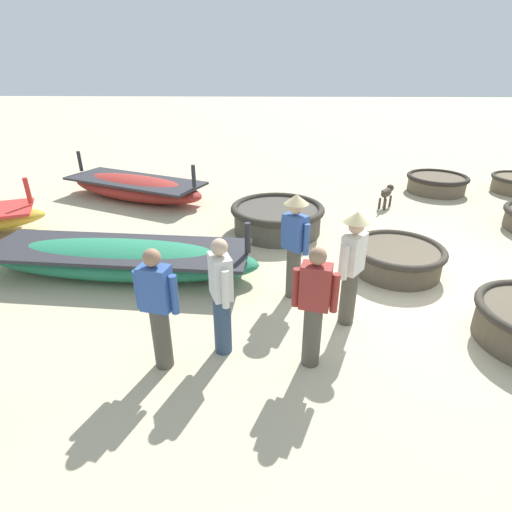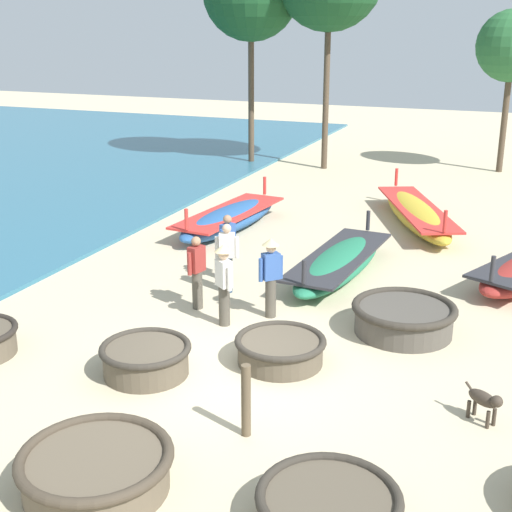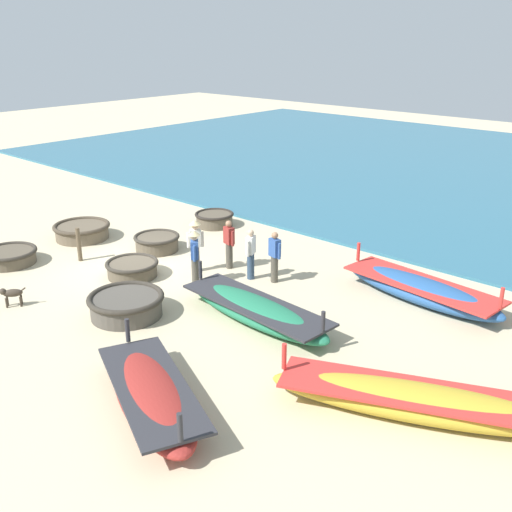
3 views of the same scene
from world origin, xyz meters
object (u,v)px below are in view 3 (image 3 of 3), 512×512
object	(u,v)px
fisherman_standing_right	(251,253)
fisherman_with_hat	(195,254)
coracle_far_right	(82,230)
coracle_upturned	(9,256)
long_boat_ochre_hull	(419,402)
long_boat_blue_hull	(256,310)
coracle_beside_post	(214,219)
fisherman_by_coracle	(229,243)
fisherman_standing_left	(195,242)
coracle_far_left	(126,304)
coracle_tilted	(157,242)
mooring_post_inland	(79,244)
coracle_nearest	(132,268)
dog	(11,294)
long_boat_red_hull	(152,395)
long_boat_green_hull	(421,290)
fisherman_crouching	(275,256)

from	to	relation	value
fisherman_standing_right	fisherman_with_hat	bearing A→B (deg)	-34.54
coracle_far_right	coracle_upturned	distance (m)	3.00
long_boat_ochre_hull	long_boat_blue_hull	bearing A→B (deg)	-100.50
coracle_beside_post	fisherman_by_coracle	world-z (taller)	fisherman_by_coracle
long_boat_blue_hull	fisherman_standing_left	bearing A→B (deg)	-109.72
fisherman_by_coracle	coracle_far_left	bearing A→B (deg)	4.61
long_boat_blue_hull	fisherman_standing_left	xyz separation A→B (m)	(-1.32, -3.68, 0.65)
coracle_far_left	coracle_tilted	size ratio (longest dim) A/B	1.29
mooring_post_inland	coracle_nearest	bearing A→B (deg)	97.91
long_boat_blue_hull	fisherman_by_coracle	world-z (taller)	fisherman_by_coracle
dog	coracle_beside_post	bearing A→B (deg)	-173.43
long_boat_red_hull	long_boat_blue_hull	bearing A→B (deg)	-166.34
coracle_far_right	coracle_far_left	distance (m)	6.88
coracle_far_left	long_boat_red_hull	world-z (taller)	long_boat_red_hull
coracle_beside_post	coracle_upturned	world-z (taller)	coracle_beside_post
coracle_far_right	fisherman_by_coracle	size ratio (longest dim) A/B	1.29
fisherman_by_coracle	fisherman_with_hat	bearing A→B (deg)	5.07
long_boat_ochre_hull	fisherman_by_coracle	bearing A→B (deg)	-111.00
coracle_upturned	long_boat_green_hull	distance (m)	12.88
long_boat_red_hull	fisherman_standing_right	distance (m)	6.96
coracle_nearest	long_boat_blue_hull	bearing A→B (deg)	93.28
coracle_tilted	coracle_nearest	size ratio (longest dim) A/B	0.97
fisherman_standing_right	long_boat_green_hull	bearing A→B (deg)	113.34
fisherman_by_coracle	mooring_post_inland	xyz separation A→B (m)	(2.80, -4.09, -0.27)
coracle_tilted	long_boat_green_hull	xyz separation A→B (m)	(-2.28, 8.67, 0.03)
coracle_far_right	fisherman_crouching	xyz separation A→B (m)	(-1.60, 7.75, 0.53)
coracle_upturned	coracle_tilted	xyz separation A→B (m)	(-3.98, 2.58, 0.03)
coracle_tilted	fisherman_by_coracle	bearing A→B (deg)	99.38
coracle_tilted	long_boat_blue_hull	xyz separation A→B (m)	(1.71, 6.07, 0.01)
coracle_upturned	long_boat_blue_hull	size ratio (longest dim) A/B	0.36
long_boat_blue_hull	fisherman_crouching	distance (m)	2.69
coracle_beside_post	long_boat_ochre_hull	distance (m)	13.05
coracle_far_right	long_boat_ochre_hull	size ratio (longest dim) A/B	0.35
fisherman_by_coracle	coracle_tilted	bearing A→B (deg)	-80.62
coracle_far_right	coracle_tilted	world-z (taller)	coracle_far_right
coracle_upturned	coracle_far_left	size ratio (longest dim) A/B	0.87
coracle_far_left	coracle_tilted	world-z (taller)	coracle_far_left
long_boat_red_hull	fisherman_crouching	size ratio (longest dim) A/B	2.75
dog	mooring_post_inland	bearing A→B (deg)	-152.82
fisherman_standing_left	fisherman_by_coracle	xyz separation A→B (m)	(-0.88, 0.59, -0.12)
coracle_far_left	fisherman_with_hat	size ratio (longest dim) A/B	1.21
fisherman_by_coracle	long_boat_ochre_hull	bearing A→B (deg)	69.00
coracle_beside_post	mooring_post_inland	distance (m)	5.58
fisherman_crouching	fisherman_standing_left	bearing A→B (deg)	-67.63
long_boat_red_hull	fisherman_with_hat	bearing A→B (deg)	-140.67
coracle_far_right	mooring_post_inland	bearing A→B (deg)	55.33
long_boat_red_hull	long_boat_blue_hull	world-z (taller)	long_boat_red_hull
coracle_nearest	fisherman_by_coracle	distance (m)	3.08
coracle_upturned	long_boat_red_hull	world-z (taller)	long_boat_red_hull
coracle_upturned	coracle_far_left	distance (m)	5.90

